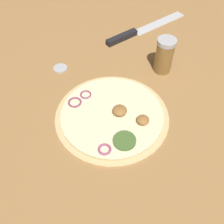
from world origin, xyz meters
TOP-DOWN VIEW (x-y plane):
  - ground_plane at (0.00, 0.00)m, footprint 3.00×3.00m
  - pizza at (0.00, -0.00)m, footprint 0.28×0.28m
  - knife at (0.12, 0.33)m, footprint 0.30×0.18m
  - spice_jar at (0.17, 0.15)m, footprint 0.05×0.05m
  - loose_cap at (-0.12, 0.20)m, footprint 0.04×0.04m

SIDE VIEW (x-z plane):
  - ground_plane at x=0.00m, z-range 0.00..0.00m
  - loose_cap at x=-0.12m, z-range 0.00..0.01m
  - pizza at x=0.00m, z-range -0.01..0.02m
  - knife at x=0.12m, z-range 0.00..0.02m
  - spice_jar at x=0.17m, z-range 0.00..0.10m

